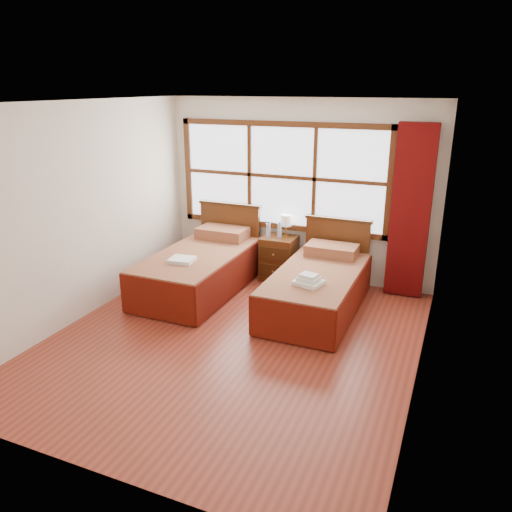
% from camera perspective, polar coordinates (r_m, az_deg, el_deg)
% --- Properties ---
extents(floor, '(4.50, 4.50, 0.00)m').
position_cam_1_polar(floor, '(5.77, -2.61, -9.60)').
color(floor, maroon).
rests_on(floor, ground).
extents(ceiling, '(4.50, 4.50, 0.00)m').
position_cam_1_polar(ceiling, '(5.07, -3.07, 17.16)').
color(ceiling, white).
rests_on(ceiling, wall_back).
extents(wall_back, '(4.00, 0.00, 4.00)m').
position_cam_1_polar(wall_back, '(7.31, 4.87, 7.41)').
color(wall_back, silver).
rests_on(wall_back, floor).
extents(wall_left, '(0.00, 4.50, 4.50)m').
position_cam_1_polar(wall_left, '(6.37, -19.32, 4.68)').
color(wall_left, silver).
rests_on(wall_left, floor).
extents(wall_right, '(0.00, 4.50, 4.50)m').
position_cam_1_polar(wall_right, '(4.79, 19.29, 0.15)').
color(wall_right, silver).
rests_on(wall_right, floor).
extents(window, '(3.16, 0.06, 1.56)m').
position_cam_1_polar(window, '(7.31, 2.94, 9.06)').
color(window, white).
rests_on(window, wall_back).
extents(curtain, '(0.50, 0.16, 2.30)m').
position_cam_1_polar(curtain, '(6.88, 17.25, 4.79)').
color(curtain, '#5C0909').
rests_on(curtain, wall_back).
extents(bed_left, '(1.08, 2.10, 1.05)m').
position_cam_1_polar(bed_left, '(7.05, -6.27, -1.34)').
color(bed_left, '#381E0B').
rests_on(bed_left, floor).
extents(bed_right, '(1.02, 2.04, 0.99)m').
position_cam_1_polar(bed_right, '(6.46, 7.07, -3.54)').
color(bed_right, '#381E0B').
rests_on(bed_right, floor).
extents(nightstand, '(0.49, 0.48, 0.65)m').
position_cam_1_polar(nightstand, '(7.39, 2.63, -0.24)').
color(nightstand, '#502811').
rests_on(nightstand, floor).
extents(towels_left, '(0.35, 0.31, 0.05)m').
position_cam_1_polar(towels_left, '(6.60, -8.47, -0.44)').
color(towels_left, white).
rests_on(towels_left, bed_left).
extents(towels_right, '(0.36, 0.33, 0.13)m').
position_cam_1_polar(towels_right, '(5.90, 6.04, -2.79)').
color(towels_right, white).
rests_on(towels_right, bed_right).
extents(lamp, '(0.16, 0.16, 0.32)m').
position_cam_1_polar(lamp, '(7.30, 3.47, 4.01)').
color(lamp, '#B57F3A').
rests_on(lamp, nightstand).
extents(bottle_near, '(0.06, 0.06, 0.24)m').
position_cam_1_polar(bottle_near, '(7.25, 1.42, 2.96)').
color(bottle_near, '#A7BED7').
rests_on(bottle_near, nightstand).
extents(bottle_far, '(0.06, 0.06, 0.24)m').
position_cam_1_polar(bottle_far, '(7.24, 2.71, 2.93)').
color(bottle_far, '#A7BED7').
rests_on(bottle_far, nightstand).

